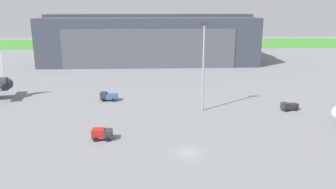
# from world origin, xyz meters

# --- Properties ---
(ground_plane) EXTENTS (440.00, 440.00, 0.00)m
(ground_plane) POSITION_xyz_m (0.00, 0.00, 0.00)
(ground_plane) COLOR slate
(grass_field_strip) EXTENTS (440.00, 56.00, 0.08)m
(grass_field_strip) POSITION_xyz_m (0.00, 173.72, 0.04)
(grass_field_strip) COLOR #3D8B2E
(grass_field_strip) RESTS_ON ground_plane
(maintenance_hangar) EXTENTS (94.84, 38.39, 21.83)m
(maintenance_hangar) POSITION_xyz_m (-7.73, 101.54, 10.45)
(maintenance_hangar) COLOR #383D47
(maintenance_hangar) RESTS_ON ground_plane
(baggage_tug) EXTENTS (4.73, 2.77, 2.46)m
(baggage_tug) POSITION_xyz_m (-18.82, 34.84, 1.28)
(baggage_tug) COLOR #2D2D33
(baggage_tug) RESTS_ON ground_plane
(pushback_tractor) EXTENTS (3.97, 2.60, 2.21)m
(pushback_tractor) POSITION_xyz_m (-16.56, 7.03, 1.25)
(pushback_tractor) COLOR #2D2D33
(pushback_tractor) RESTS_ON ground_plane
(ops_van) EXTENTS (4.61, 2.92, 2.11)m
(ops_van) POSITION_xyz_m (28.44, 23.86, 1.08)
(ops_van) COLOR #28282D
(ops_van) RESTS_ON ground_plane
(apron_light_mast) EXTENTS (2.40, 0.50, 22.14)m
(apron_light_mast) POSITION_xyz_m (6.23, 24.69, 12.76)
(apron_light_mast) COLOR #99999E
(apron_light_mast) RESTS_ON ground_plane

